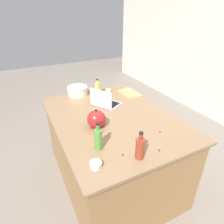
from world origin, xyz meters
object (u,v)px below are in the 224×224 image
(mixing_bowl_large, at_px, (78,91))
(ramekin_medium, at_px, (108,91))
(cutting_board, at_px, (130,93))
(butter_stick_left, at_px, (128,90))
(ramekin_small, at_px, (96,165))
(bottle_soy, at_px, (140,148))
(kettle, at_px, (97,119))
(bottle_olive, at_px, (98,139))
(laptop, at_px, (105,102))
(bottle_oil, at_px, (98,88))

(mixing_bowl_large, bearing_deg, ramekin_medium, 77.18)
(cutting_board, relative_size, butter_stick_left, 2.83)
(butter_stick_left, distance_m, ramekin_small, 1.43)
(bottle_soy, height_order, butter_stick_left, bottle_soy)
(kettle, xyz_separation_m, butter_stick_left, (-0.59, 0.71, -0.04))
(cutting_board, bearing_deg, kettle, -52.20)
(bottle_olive, xyz_separation_m, ramekin_medium, (-1.05, 0.60, -0.08))
(laptop, relative_size, bottle_soy, 1.63)
(bottle_oil, distance_m, kettle, 0.80)
(laptop, bearing_deg, bottle_soy, -8.70)
(bottle_olive, height_order, cutting_board, bottle_olive)
(laptop, height_order, bottle_soy, bottle_soy)
(ramekin_small, bearing_deg, bottle_soy, 80.85)
(butter_stick_left, bearing_deg, bottle_oil, -109.45)
(bottle_oil, bearing_deg, laptop, -9.33)
(bottle_soy, height_order, bottle_oil, bottle_soy)
(bottle_soy, height_order, cutting_board, bottle_soy)
(mixing_bowl_large, bearing_deg, bottle_olive, -9.65)
(laptop, xyz_separation_m, ramekin_small, (0.88, -0.48, -0.02))
(kettle, height_order, cutting_board, kettle)
(ramekin_small, xyz_separation_m, ramekin_medium, (-1.24, 0.70, -0.00))
(kettle, relative_size, ramekin_small, 2.42)
(kettle, height_order, butter_stick_left, kettle)
(bottle_olive, relative_size, butter_stick_left, 2.20)
(bottle_olive, bearing_deg, laptop, 151.38)
(mixing_bowl_large, distance_m, kettle, 0.83)
(bottle_olive, height_order, ramekin_medium, bottle_olive)
(kettle, height_order, ramekin_medium, kettle)
(laptop, bearing_deg, ramekin_medium, 148.35)
(laptop, xyz_separation_m, mixing_bowl_large, (-0.45, -0.18, 0.01))
(bottle_soy, relative_size, butter_stick_left, 2.11)
(ramekin_medium, bearing_deg, butter_stick_left, 56.63)
(laptop, relative_size, ramekin_small, 4.29)
(mixing_bowl_large, relative_size, ramekin_medium, 3.61)
(laptop, distance_m, ramekin_medium, 0.42)
(mixing_bowl_large, relative_size, cutting_board, 0.86)
(bottle_oil, height_order, butter_stick_left, bottle_oil)
(ramekin_medium, bearing_deg, laptop, -31.65)
(bottle_oil, bearing_deg, ramekin_medium, 93.64)
(bottle_olive, xyz_separation_m, ramekin_small, (0.18, -0.10, -0.08))
(mixing_bowl_large, bearing_deg, butter_stick_left, 69.16)
(kettle, height_order, ramekin_small, kettle)
(kettle, relative_size, cutting_board, 0.69)
(bottle_soy, distance_m, bottle_oil, 1.30)
(bottle_olive, bearing_deg, ramekin_medium, 150.33)
(bottle_soy, xyz_separation_m, kettle, (-0.56, -0.12, -0.01))
(bottle_soy, distance_m, ramekin_small, 0.35)
(bottle_olive, xyz_separation_m, bottle_oil, (-1.04, 0.44, -0.01))
(butter_stick_left, bearing_deg, kettle, -50.10)
(laptop, height_order, ramekin_small, laptop)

